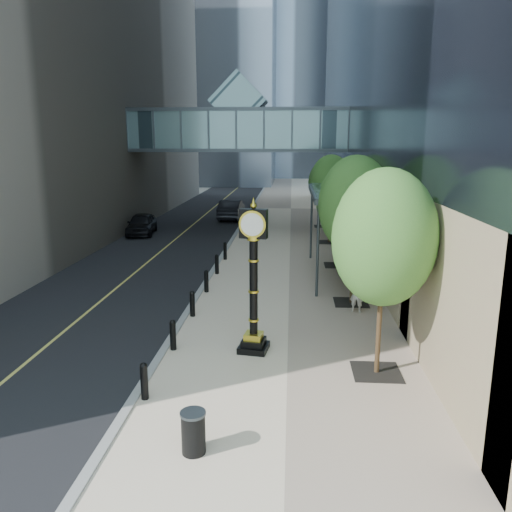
# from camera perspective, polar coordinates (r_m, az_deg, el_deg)

# --- Properties ---
(ground) EXTENTS (320.00, 320.00, 0.00)m
(ground) POSITION_cam_1_polar(r_m,az_deg,el_deg) (12.59, -1.37, -18.84)
(ground) COLOR gray
(ground) RESTS_ON ground
(road) EXTENTS (8.00, 180.00, 0.02)m
(road) POSITION_cam_1_polar(r_m,az_deg,el_deg) (51.72, -4.93, 5.47)
(road) COLOR black
(road) RESTS_ON ground
(sidewalk) EXTENTS (8.00, 180.00, 0.06)m
(sidewalk) POSITION_cam_1_polar(r_m,az_deg,el_deg) (51.09, 4.01, 5.41)
(sidewalk) COLOR beige
(sidewalk) RESTS_ON ground
(curb) EXTENTS (0.25, 180.00, 0.07)m
(curb) POSITION_cam_1_polar(r_m,az_deg,el_deg) (51.25, -0.49, 5.47)
(curb) COLOR gray
(curb) RESTS_ON ground
(distant_tower_c) EXTENTS (22.00, 22.00, 65.00)m
(distant_tower_c) POSITION_cam_1_polar(r_m,az_deg,el_deg) (133.39, 1.06, 24.04)
(distant_tower_c) COLOR #A0B2CA
(distant_tower_c) RESTS_ON ground
(skywalk) EXTENTS (17.00, 4.20, 5.80)m
(skywalk) POSITION_cam_1_polar(r_m,az_deg,el_deg) (38.89, -1.96, 14.46)
(skywalk) COLOR #476672
(skywalk) RESTS_ON ground
(entrance_canopy) EXTENTS (3.00, 8.00, 4.38)m
(entrance_canopy) POSITION_cam_1_polar(r_m,az_deg,el_deg) (24.90, 9.74, 7.09)
(entrance_canopy) COLOR #383F44
(entrance_canopy) RESTS_ON ground
(bollard_row) EXTENTS (0.20, 16.20, 0.90)m
(bollard_row) POSITION_cam_1_polar(r_m,az_deg,el_deg) (20.92, -6.43, -4.19)
(bollard_row) COLOR black
(bollard_row) RESTS_ON sidewalk
(street_trees) EXTENTS (2.96, 28.70, 6.09)m
(street_trees) POSITION_cam_1_polar(r_m,az_deg,el_deg) (25.71, 9.82, 6.62)
(street_trees) COLOR black
(street_trees) RESTS_ON sidewalk
(street_clock) EXTENTS (1.03, 1.03, 4.79)m
(street_clock) POSITION_cam_1_polar(r_m,az_deg,el_deg) (15.66, -0.28, -3.76)
(street_clock) COLOR black
(street_clock) RESTS_ON sidewalk
(trash_bin) EXTENTS (0.61, 0.61, 0.90)m
(trash_bin) POSITION_cam_1_polar(r_m,az_deg,el_deg) (11.44, -7.16, -19.49)
(trash_bin) COLOR black
(trash_bin) RESTS_ON sidewalk
(pedestrian) EXTENTS (0.64, 0.52, 1.52)m
(pedestrian) POSITION_cam_1_polar(r_m,az_deg,el_deg) (20.01, 11.45, -4.23)
(pedestrian) COLOR beige
(pedestrian) RESTS_ON sidewalk
(car_near) EXTENTS (2.38, 4.72, 1.54)m
(car_near) POSITION_cam_1_polar(r_m,az_deg,el_deg) (37.58, -12.95, 3.61)
(car_near) COLOR black
(car_near) RESTS_ON road
(car_far) EXTENTS (1.94, 5.24, 1.71)m
(car_far) POSITION_cam_1_polar(r_m,az_deg,el_deg) (44.03, -2.81, 5.35)
(car_far) COLOR black
(car_far) RESTS_ON road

